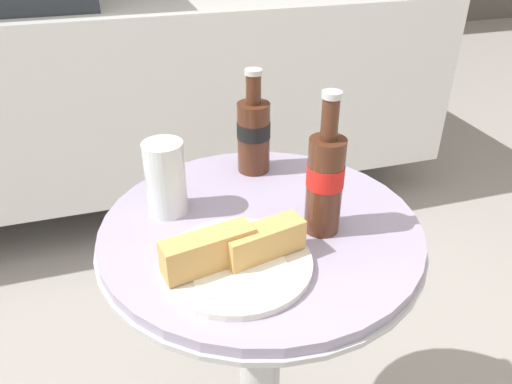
{
  "coord_description": "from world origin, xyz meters",
  "views": [
    {
      "loc": [
        -0.23,
        -0.71,
        1.29
      ],
      "look_at": [
        0.0,
        0.03,
        0.82
      ],
      "focal_mm": 35.0,
      "sensor_mm": 36.0,
      "label": 1
    }
  ],
  "objects_px": {
    "cola_bottle_right": "(254,133)",
    "lunch_plate_near": "(235,255)",
    "cola_bottle_left": "(325,180)",
    "drinking_glass": "(166,181)",
    "bistro_table": "(260,317)"
  },
  "relations": [
    {
      "from": "cola_bottle_left",
      "to": "lunch_plate_near",
      "type": "bearing_deg",
      "value": -161.72
    },
    {
      "from": "cola_bottle_left",
      "to": "lunch_plate_near",
      "type": "height_order",
      "value": "cola_bottle_left"
    },
    {
      "from": "lunch_plate_near",
      "to": "cola_bottle_left",
      "type": "bearing_deg",
      "value": 18.28
    },
    {
      "from": "bistro_table",
      "to": "cola_bottle_right",
      "type": "bearing_deg",
      "value": 76.73
    },
    {
      "from": "cola_bottle_right",
      "to": "drinking_glass",
      "type": "relative_size",
      "value": 1.57
    },
    {
      "from": "cola_bottle_left",
      "to": "cola_bottle_right",
      "type": "xyz_separation_m",
      "value": [
        -0.05,
        0.25,
        -0.01
      ]
    },
    {
      "from": "cola_bottle_left",
      "to": "lunch_plate_near",
      "type": "relative_size",
      "value": 1.05
    },
    {
      "from": "cola_bottle_right",
      "to": "lunch_plate_near",
      "type": "height_order",
      "value": "cola_bottle_right"
    },
    {
      "from": "lunch_plate_near",
      "to": "bistro_table",
      "type": "bearing_deg",
      "value": 54.28
    },
    {
      "from": "bistro_table",
      "to": "lunch_plate_near",
      "type": "bearing_deg",
      "value": -125.72
    },
    {
      "from": "drinking_glass",
      "to": "lunch_plate_near",
      "type": "relative_size",
      "value": 0.57
    },
    {
      "from": "bistro_table",
      "to": "lunch_plate_near",
      "type": "distance_m",
      "value": 0.29
    },
    {
      "from": "cola_bottle_left",
      "to": "drinking_glass",
      "type": "height_order",
      "value": "cola_bottle_left"
    },
    {
      "from": "bistro_table",
      "to": "drinking_glass",
      "type": "xyz_separation_m",
      "value": [
        -0.15,
        0.09,
        0.3
      ]
    },
    {
      "from": "cola_bottle_left",
      "to": "cola_bottle_right",
      "type": "bearing_deg",
      "value": 101.65
    }
  ]
}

